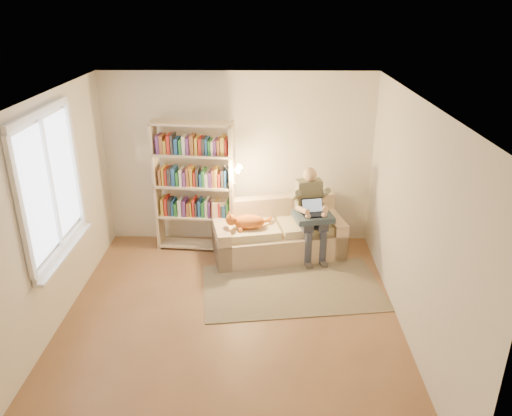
{
  "coord_description": "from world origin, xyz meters",
  "views": [
    {
      "loc": [
        0.39,
        -4.91,
        3.55
      ],
      "look_at": [
        0.29,
        1.0,
        1.04
      ],
      "focal_mm": 35.0,
      "sensor_mm": 36.0,
      "label": 1
    }
  ],
  "objects_px": {
    "sofa": "(277,235)",
    "person": "(311,208)",
    "laptop": "(310,210)",
    "bookshelf": "(194,181)",
    "cat": "(248,221)"
  },
  "relations": [
    {
      "from": "sofa",
      "to": "person",
      "type": "relative_size",
      "value": 1.51
    },
    {
      "from": "person",
      "to": "laptop",
      "type": "distance_m",
      "value": 0.12
    },
    {
      "from": "sofa",
      "to": "laptop",
      "type": "xyz_separation_m",
      "value": [
        0.45,
        -0.17,
        0.48
      ]
    },
    {
      "from": "person",
      "to": "laptop",
      "type": "height_order",
      "value": "person"
    },
    {
      "from": "bookshelf",
      "to": "sofa",
      "type": "bearing_deg",
      "value": -2.18
    },
    {
      "from": "person",
      "to": "bookshelf",
      "type": "xyz_separation_m",
      "value": [
        -1.69,
        0.21,
        0.34
      ]
    },
    {
      "from": "cat",
      "to": "bookshelf",
      "type": "height_order",
      "value": "bookshelf"
    },
    {
      "from": "person",
      "to": "cat",
      "type": "xyz_separation_m",
      "value": [
        -0.89,
        -0.16,
        -0.14
      ]
    },
    {
      "from": "sofa",
      "to": "laptop",
      "type": "height_order",
      "value": "laptop"
    },
    {
      "from": "laptop",
      "to": "person",
      "type": "bearing_deg",
      "value": 68.48
    },
    {
      "from": "laptop",
      "to": "bookshelf",
      "type": "distance_m",
      "value": 1.73
    },
    {
      "from": "bookshelf",
      "to": "person",
      "type": "bearing_deg",
      "value": -1.76
    },
    {
      "from": "person",
      "to": "bookshelf",
      "type": "distance_m",
      "value": 1.73
    },
    {
      "from": "sofa",
      "to": "laptop",
      "type": "bearing_deg",
      "value": -32.18
    },
    {
      "from": "sofa",
      "to": "bookshelf",
      "type": "height_order",
      "value": "bookshelf"
    }
  ]
}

